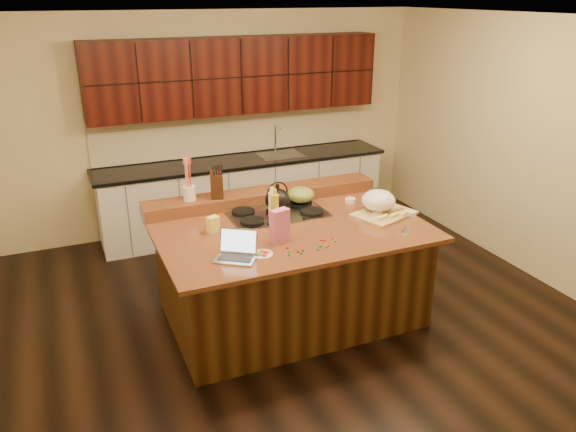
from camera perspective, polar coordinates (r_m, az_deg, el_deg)
name	(u,v)px	position (r m, az deg, el deg)	size (l,w,h in m)	color
room	(290,181)	(4.92, 0.23, 3.59)	(5.52, 5.02, 2.72)	black
island	(290,271)	(5.26, 0.21, -5.61)	(2.40, 1.60, 0.92)	black
back_ledge	(263,196)	(5.65, -2.59, 2.07)	(2.40, 0.30, 0.12)	black
cooktop	(278,213)	(5.32, -1.06, 0.28)	(0.92, 0.52, 0.05)	gray
back_counter	(242,155)	(7.12, -4.67, 6.23)	(3.70, 0.66, 2.40)	silver
kettle	(278,200)	(5.27, -1.07, 1.65)	(0.24, 0.24, 0.21)	black
green_bowl	(301,195)	(5.50, 1.32, 2.18)	(0.27, 0.27, 0.15)	olive
laptop	(237,250)	(4.48, -5.22, -3.50)	(0.40, 0.38, 0.22)	#B7B7BC
oil_bottle	(275,209)	(5.10, -1.33, 0.76)	(0.07, 0.07, 0.27)	gold
vinegar_bottle	(272,205)	(5.22, -1.66, 1.11)	(0.06, 0.06, 0.25)	silver
wooden_tray	(380,203)	(5.40, 9.31, 1.27)	(0.66, 0.56, 0.22)	tan
ramekin_a	(377,213)	(5.37, 9.07, 0.31)	(0.10, 0.10, 0.04)	white
ramekin_b	(411,214)	(5.42, 12.39, 0.24)	(0.10, 0.10, 0.04)	white
ramekin_c	(350,200)	(5.66, 6.34, 1.58)	(0.10, 0.10, 0.04)	white
strainer_bowl	(379,197)	(5.73, 9.21, 1.92)	(0.24, 0.24, 0.09)	#996B3F
kitchen_timer	(406,229)	(5.03, 11.87, -1.26)	(0.08, 0.08, 0.07)	silver
pink_bag	(280,226)	(4.69, -0.85, -1.03)	(0.16, 0.08, 0.29)	#C45C87
candy_plate	(262,254)	(4.52, -2.66, -3.91)	(0.18, 0.18, 0.01)	white
package_box	(213,224)	(4.96, -7.60, -0.85)	(0.10, 0.07, 0.15)	#F7DE57
utensil_crock	(189,193)	(5.41, -9.98, 2.29)	(0.12, 0.12, 0.14)	white
knife_block	(217,185)	(5.46, -7.25, 3.16)	(0.12, 0.19, 0.24)	black
gumdrop_0	(333,238)	(4.81, 4.56, -2.26)	(0.02, 0.02, 0.02)	red
gumdrop_1	(327,247)	(4.65, 3.96, -3.16)	(0.02, 0.02, 0.02)	#198C26
gumdrop_2	(328,245)	(4.68, 4.12, -3.01)	(0.02, 0.02, 0.02)	red
gumdrop_3	(320,246)	(4.66, 3.30, -3.05)	(0.02, 0.02, 0.02)	#198C26
gumdrop_4	(303,250)	(4.58, 1.52, -3.49)	(0.02, 0.02, 0.02)	red
gumdrop_5	(335,241)	(4.76, 4.83, -2.55)	(0.02, 0.02, 0.02)	#198C26
gumdrop_6	(298,252)	(4.56, 1.01, -3.63)	(0.02, 0.02, 0.02)	red
gumdrop_7	(302,253)	(4.53, 1.38, -3.78)	(0.02, 0.02, 0.02)	#198C26
gumdrop_8	(324,240)	(4.77, 3.70, -2.45)	(0.02, 0.02, 0.02)	red
gumdrop_9	(318,249)	(4.61, 3.04, -3.38)	(0.02, 0.02, 0.02)	#198C26
gumdrop_10	(321,240)	(4.78, 3.40, -2.44)	(0.02, 0.02, 0.02)	red
gumdrop_11	(289,255)	(4.50, 0.06, -3.97)	(0.02, 0.02, 0.02)	#198C26
gumdrop_12	(287,248)	(4.62, -0.08, -3.24)	(0.02, 0.02, 0.02)	red
gumdrop_13	(289,252)	(4.56, 0.10, -3.64)	(0.02, 0.02, 0.02)	#198C26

